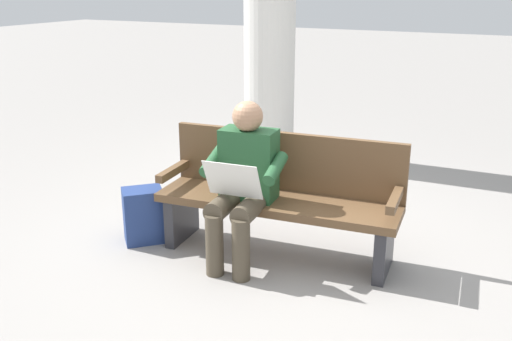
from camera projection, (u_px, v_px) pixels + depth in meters
The scene contains 4 objects.
ground_plane at pixel (276, 254), 4.40m from camera, with size 40.00×40.00×0.00m, color gray.
bench_near at pixel (280, 195), 4.32m from camera, with size 1.84×0.64×0.90m.
person_seated at pixel (243, 179), 4.13m from camera, with size 0.60×0.60×1.18m.
backpack at pixel (143, 215), 4.57m from camera, with size 0.38×0.38×0.43m.
Camera 1 is at (-1.64, 3.63, 1.99)m, focal length 40.70 mm.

